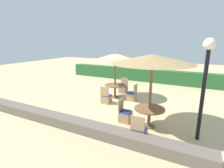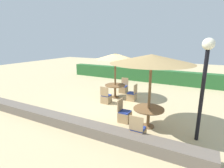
% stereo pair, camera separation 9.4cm
% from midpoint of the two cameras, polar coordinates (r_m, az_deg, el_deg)
% --- Properties ---
extents(ground_plane, '(40.00, 40.00, 0.00)m').
position_cam_midpoint_polar(ground_plane, '(9.41, -1.42, -6.11)').
color(ground_plane, '#C6B284').
extents(hedge_row, '(13.00, 0.70, 1.01)m').
position_cam_midpoint_polar(hedge_row, '(14.54, 9.98, 2.97)').
color(hedge_row, '#28602D').
rests_on(hedge_row, ground_plane).
extents(stone_border, '(10.00, 0.56, 0.38)m').
position_cam_midpoint_polar(stone_border, '(7.04, -13.87, -12.06)').
color(stone_border, '#6B6056').
rests_on(stone_border, ground_plane).
extents(lamp_post, '(0.36, 0.36, 3.32)m').
position_cam_midpoint_polar(lamp_post, '(6.06, 28.52, 3.92)').
color(lamp_post, black).
rests_on(lamp_post, ground_plane).
extents(parasol_front_right, '(2.95, 2.95, 2.77)m').
position_cam_midpoint_polar(parasol_front_right, '(6.36, 13.17, 7.93)').
color(parasol_front_right, brown).
rests_on(parasol_front_right, ground_plane).
extents(round_table_front_right, '(1.15, 1.15, 0.75)m').
position_cam_midpoint_polar(round_table_front_right, '(6.85, 12.24, -8.91)').
color(round_table_front_right, brown).
rests_on(round_table_front_right, ground_plane).
extents(patio_chair_front_right_west, '(0.46, 0.46, 0.93)m').
position_cam_midpoint_polar(patio_chair_front_right_west, '(7.27, 4.41, -10.19)').
color(patio_chair_front_right_west, tan).
rests_on(patio_chair_front_right_west, ground_plane).
extents(patio_chair_front_right_south, '(0.46, 0.46, 0.93)m').
position_cam_midpoint_polar(patio_chair_front_right_south, '(6.06, 8.83, -15.56)').
color(patio_chair_front_right_south, tan).
rests_on(patio_chair_front_right_south, ground_plane).
extents(parasol_center, '(2.20, 2.20, 2.55)m').
position_cam_midpoint_polar(parasol_center, '(9.80, 1.36, 8.93)').
color(parasol_center, brown).
rests_on(parasol_center, ground_plane).
extents(round_table_center, '(1.17, 1.17, 0.75)m').
position_cam_midpoint_polar(round_table_center, '(10.11, 1.30, -1.07)').
color(round_table_center, brown).
rests_on(round_table_center, ground_plane).
extents(patio_chair_center_south, '(0.46, 0.46, 0.93)m').
position_cam_midpoint_polar(patio_chair_center_south, '(9.28, -1.64, -4.69)').
color(patio_chair_center_south, tan).
rests_on(patio_chair_center_south, ground_plane).
extents(patio_chair_center_north, '(0.46, 0.46, 0.93)m').
position_cam_midpoint_polar(patio_chair_center_north, '(11.15, 4.04, -1.50)').
color(patio_chair_center_north, tan).
rests_on(patio_chair_center_north, ground_plane).
extents(patio_chair_center_east, '(0.46, 0.46, 0.93)m').
position_cam_midpoint_polar(patio_chair_center_east, '(9.74, 6.82, -3.87)').
color(patio_chair_center_east, tan).
rests_on(patio_chair_center_east, ground_plane).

